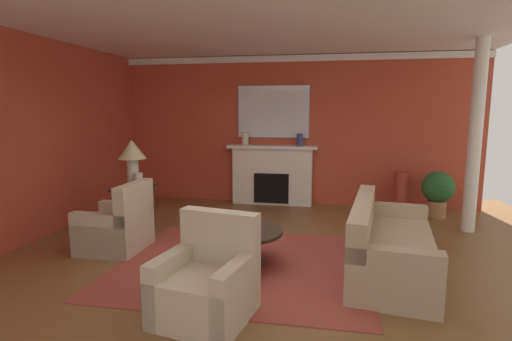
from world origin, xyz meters
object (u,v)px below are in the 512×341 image
at_px(armchair_facing_fireplace, 207,285).
at_px(side_table, 135,205).
at_px(vase_mantel_right, 300,140).
at_px(potted_plant, 438,190).
at_px(sofa, 388,248).
at_px(vase_mantel_left, 245,139).
at_px(mantel_mirror, 273,112).
at_px(table_lamp, 132,154).
at_px(fireplace, 272,176).
at_px(vase_tall_corner, 401,193).
at_px(vase_on_side_table, 138,181).
at_px(coffee_table, 242,239).
at_px(armchair_near_window, 117,228).

height_order(armchair_facing_fireplace, side_table, armchair_facing_fireplace).
distance_m(vase_mantel_right, potted_plant, 2.67).
xyz_separation_m(sofa, vase_mantel_right, (-1.30, 3.13, 1.03)).
bearing_deg(vase_mantel_left, sofa, -52.56).
xyz_separation_m(mantel_mirror, table_lamp, (-1.93, -2.25, -0.65)).
distance_m(fireplace, vase_tall_corner, 2.48).
height_order(vase_on_side_table, vase_mantel_left, vase_mantel_left).
bearing_deg(coffee_table, armchair_near_window, 173.78).
relative_size(table_lamp, vase_mantel_left, 2.99).
height_order(vase_tall_corner, vase_on_side_table, vase_on_side_table).
height_order(side_table, table_lamp, table_lamp).
relative_size(mantel_mirror, vase_mantel_left, 5.73).
bearing_deg(table_lamp, vase_mantel_left, 56.56).
bearing_deg(vase_mantel_right, armchair_near_window, -126.73).
distance_m(armchair_facing_fireplace, coffee_table, 1.30).
bearing_deg(vase_tall_corner, coffee_table, -128.37).
distance_m(coffee_table, potted_plant, 4.07).
bearing_deg(armchair_facing_fireplace, fireplace, 90.64).
height_order(armchair_facing_fireplace, vase_tall_corner, armchair_facing_fireplace).
bearing_deg(armchair_facing_fireplace, side_table, 129.12).
bearing_deg(armchair_near_window, armchair_facing_fireplace, -40.38).
bearing_deg(vase_mantel_right, potted_plant, -9.39).
height_order(mantel_mirror, sofa, mantel_mirror).
bearing_deg(table_lamp, armchair_near_window, -76.72).
bearing_deg(vase_mantel_right, fireplace, 174.86).
distance_m(vase_mantel_left, potted_plant, 3.72).
distance_m(side_table, potted_plant, 5.25).
relative_size(coffee_table, potted_plant, 1.20).
xyz_separation_m(vase_on_side_table, vase_mantel_left, (1.23, 2.20, 0.51)).
height_order(vase_mantel_left, potted_plant, vase_mantel_left).
height_order(sofa, vase_mantel_right, vase_mantel_right).
height_order(sofa, vase_tall_corner, sofa).
relative_size(vase_tall_corner, vase_mantel_right, 3.20).
xyz_separation_m(mantel_mirror, armchair_near_window, (-1.70, -3.19, -1.57)).
bearing_deg(side_table, fireplace, 47.92).
distance_m(sofa, vase_tall_corner, 2.95).
xyz_separation_m(coffee_table, vase_mantel_left, (-0.65, 3.22, 1.00)).
relative_size(mantel_mirror, armchair_near_window, 1.51).
bearing_deg(coffee_table, side_table, 150.78).
xyz_separation_m(armchair_facing_fireplace, potted_plant, (3.00, 4.10, 0.19)).
xyz_separation_m(armchair_near_window, coffee_table, (1.81, -0.20, 0.03)).
relative_size(side_table, vase_on_side_table, 2.81).
bearing_deg(sofa, vase_on_side_table, 165.61).
bearing_deg(sofa, armchair_facing_fireplace, -142.47).
bearing_deg(vase_on_side_table, mantel_mirror, 53.19).
height_order(coffee_table, side_table, side_table).
height_order(sofa, armchair_facing_fireplace, armchair_facing_fireplace).
bearing_deg(side_table, mantel_mirror, 49.48).
height_order(sofa, table_lamp, table_lamp).
xyz_separation_m(sofa, vase_mantel_left, (-2.40, 3.13, 1.03)).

